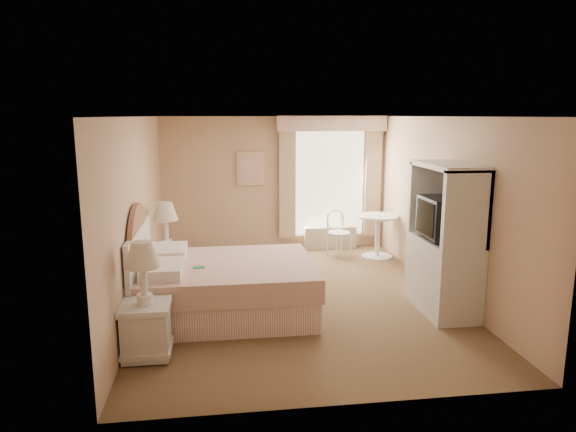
{
  "coord_description": "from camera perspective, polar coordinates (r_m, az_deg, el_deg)",
  "views": [
    {
      "loc": [
        -1.05,
        -6.77,
        2.52
      ],
      "look_at": [
        -0.08,
        0.3,
        1.11
      ],
      "focal_mm": 32.0,
      "sensor_mm": 36.0,
      "label": 1
    }
  ],
  "objects": [
    {
      "name": "armoire",
      "position": [
        6.92,
        16.99,
        -3.73
      ],
      "size": [
        0.58,
        1.16,
        1.93
      ],
      "color": "silver",
      "rests_on": "room"
    },
    {
      "name": "bed",
      "position": [
        6.69,
        -7.98,
        -7.64
      ],
      "size": [
        2.26,
        1.78,
        1.57
      ],
      "color": "tan",
      "rests_on": "room"
    },
    {
      "name": "room",
      "position": [
        6.97,
        1.02,
        0.65
      ],
      "size": [
        4.21,
        5.51,
        2.51
      ],
      "color": "brown",
      "rests_on": "ground"
    },
    {
      "name": "framed_art",
      "position": [
        9.55,
        -4.16,
        5.29
      ],
      "size": [
        0.52,
        0.04,
        0.62
      ],
      "color": "#D7B984",
      "rests_on": "room"
    },
    {
      "name": "window",
      "position": [
        9.73,
        4.76,
        4.14
      ],
      "size": [
        2.05,
        0.22,
        2.51
      ],
      "color": "white",
      "rests_on": "room"
    },
    {
      "name": "nightstand_near",
      "position": [
        5.65,
        -15.54,
        -10.58
      ],
      "size": [
        0.51,
        0.51,
        1.24
      ],
      "color": "silver",
      "rests_on": "room"
    },
    {
      "name": "nightstand_far",
      "position": [
        7.9,
        -13.28,
        -4.2
      ],
      "size": [
        0.51,
        0.51,
        1.24
      ],
      "color": "silver",
      "rests_on": "room"
    },
    {
      "name": "cafe_chair",
      "position": [
        9.38,
        5.54,
        -1.46
      ],
      "size": [
        0.51,
        0.51,
        0.83
      ],
      "rotation": [
        0.0,
        0.0,
        0.36
      ],
      "color": "white",
      "rests_on": "room"
    },
    {
      "name": "round_table",
      "position": [
        9.31,
        9.93,
        -1.47
      ],
      "size": [
        0.73,
        0.73,
        0.77
      ],
      "color": "white",
      "rests_on": "room"
    }
  ]
}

